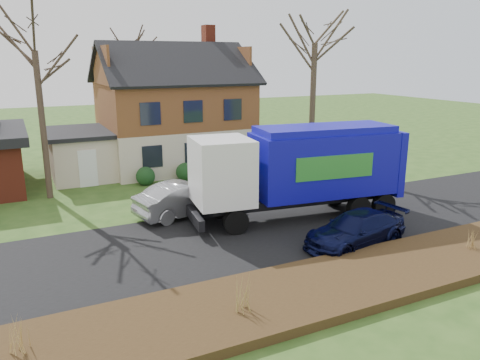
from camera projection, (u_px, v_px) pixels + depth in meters
name	position (u px, v px, depth m)	size (l,w,h in m)	color
ground	(237.00, 237.00, 19.06)	(120.00, 120.00, 0.00)	#2B4C19
road	(237.00, 237.00, 19.05)	(80.00, 7.00, 0.02)	black
mulch_verge	(311.00, 290.00, 14.41)	(80.00, 3.50, 0.30)	#2F1F0F
main_house	(166.00, 106.00, 30.77)	(12.95, 8.95, 9.26)	beige
garbage_truck	(303.00, 166.00, 20.93)	(9.95, 3.76, 4.16)	black
silver_sedan	(186.00, 198.00, 21.62)	(1.67, 4.80, 1.58)	#97999E
navy_wagon	(356.00, 230.00, 18.08)	(1.83, 4.51, 1.31)	black
tree_front_west	(32.00, 27.00, 22.32)	(3.48, 3.48, 10.35)	#433328
tree_front_east	(316.00, 20.00, 28.23)	(4.11, 4.11, 11.41)	#453829
tree_back	(130.00, 40.00, 37.74)	(3.20, 3.20, 10.14)	#382921
grass_clump_west	(18.00, 335.00, 11.03)	(0.35, 0.29, 0.93)	tan
grass_clump_mid	(245.00, 294.00, 12.84)	(0.37, 0.30, 1.02)	olive
grass_clump_east	(472.00, 238.00, 17.15)	(0.32, 0.26, 0.80)	#9F7B46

